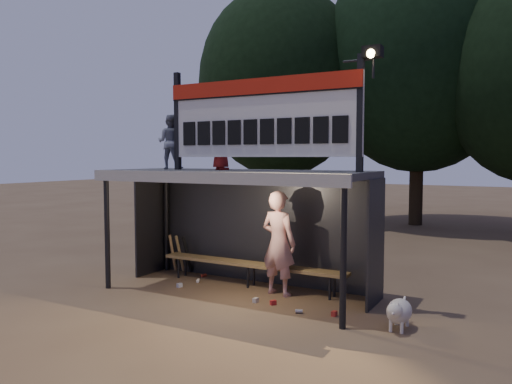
# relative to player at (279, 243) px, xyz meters

# --- Properties ---
(ground) EXTENTS (80.00, 80.00, 0.00)m
(ground) POSITION_rel_player_xyz_m (-0.73, -0.30, -0.97)
(ground) COLOR brown
(ground) RESTS_ON ground
(player) EXTENTS (0.77, 0.57, 1.95)m
(player) POSITION_rel_player_xyz_m (0.00, 0.00, 0.00)
(player) COLOR white
(player) RESTS_ON ground
(child_a) EXTENTS (0.63, 0.55, 1.10)m
(child_a) POSITION_rel_player_xyz_m (-2.32, -0.24, 1.89)
(child_a) COLOR slate
(child_a) RESTS_ON dugout_shelter
(child_b) EXTENTS (0.58, 0.55, 1.00)m
(child_b) POSITION_rel_player_xyz_m (-1.19, -0.12, 1.85)
(child_b) COLOR maroon
(child_b) RESTS_ON dugout_shelter
(dugout_shelter) EXTENTS (5.10, 2.08, 2.32)m
(dugout_shelter) POSITION_rel_player_xyz_m (-0.73, -0.06, 0.87)
(dugout_shelter) COLOR #38383A
(dugout_shelter) RESTS_ON ground
(scoreboard_assembly) EXTENTS (4.10, 0.27, 1.99)m
(scoreboard_assembly) POSITION_rel_player_xyz_m (-0.18, -0.31, 2.35)
(scoreboard_assembly) COLOR black
(scoreboard_assembly) RESTS_ON dugout_shelter
(bench) EXTENTS (4.00, 0.35, 0.48)m
(bench) POSITION_rel_player_xyz_m (-0.73, 0.25, -0.54)
(bench) COLOR olive
(bench) RESTS_ON ground
(tree_left) EXTENTS (6.46, 6.46, 9.27)m
(tree_left) POSITION_rel_player_xyz_m (-4.73, 9.70, 4.54)
(tree_left) COLOR black
(tree_left) RESTS_ON ground
(tree_mid) EXTENTS (7.22, 7.22, 10.36)m
(tree_mid) POSITION_rel_player_xyz_m (0.27, 11.20, 5.19)
(tree_mid) COLOR black
(tree_mid) RESTS_ON ground
(dog) EXTENTS (0.36, 0.81, 0.49)m
(dog) POSITION_rel_player_xyz_m (2.41, -0.85, -0.69)
(dog) COLOR beige
(dog) RESTS_ON ground
(bats) EXTENTS (0.48, 0.33, 0.84)m
(bats) POSITION_rel_player_xyz_m (-2.70, 0.52, -0.54)
(bats) COLOR #A57E4D
(bats) RESTS_ON ground
(litter) EXTENTS (3.45, 1.42, 0.08)m
(litter) POSITION_rel_player_xyz_m (-0.49, -0.42, -0.94)
(litter) COLOR red
(litter) RESTS_ON ground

